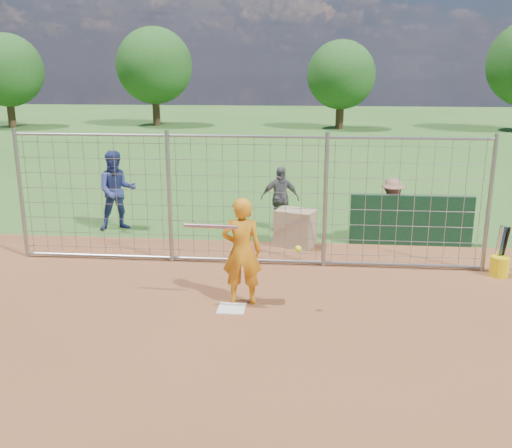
# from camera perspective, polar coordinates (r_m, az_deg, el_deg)

# --- Properties ---
(ground) EXTENTS (100.00, 100.00, 0.00)m
(ground) POSITION_cam_1_polar(r_m,az_deg,el_deg) (9.41, -2.30, -8.02)
(ground) COLOR #2D591E
(ground) RESTS_ON ground
(infield_dirt) EXTENTS (18.00, 18.00, 0.00)m
(infield_dirt) POSITION_cam_1_polar(r_m,az_deg,el_deg) (6.80, -5.83, -18.00)
(infield_dirt) COLOR brown
(infield_dirt) RESTS_ON ground
(home_plate) EXTENTS (0.43, 0.43, 0.02)m
(home_plate) POSITION_cam_1_polar(r_m,az_deg,el_deg) (9.23, -2.47, -8.45)
(home_plate) COLOR silver
(home_plate) RESTS_ON ground
(dugout_wall) EXTENTS (2.60, 0.20, 1.10)m
(dugout_wall) POSITION_cam_1_polar(r_m,az_deg,el_deg) (12.76, 15.22, 0.38)
(dugout_wall) COLOR #11381E
(dugout_wall) RESTS_ON ground
(batter) EXTENTS (0.67, 0.46, 1.77)m
(batter) POSITION_cam_1_polar(r_m,az_deg,el_deg) (9.17, -1.42, -2.73)
(batter) COLOR orange
(batter) RESTS_ON ground
(bystander_a) EXTENTS (1.12, 1.01, 1.88)m
(bystander_a) POSITION_cam_1_polar(r_m,az_deg,el_deg) (13.81, -13.74, 3.26)
(bystander_a) COLOR navy
(bystander_a) RESTS_ON ground
(bystander_b) EXTENTS (0.94, 0.48, 1.54)m
(bystander_b) POSITION_cam_1_polar(r_m,az_deg,el_deg) (13.38, 2.40, 2.56)
(bystander_b) COLOR #58595D
(bystander_b) RESTS_ON ground
(bystander_c) EXTENTS (1.05, 0.79, 1.44)m
(bystander_c) POSITION_cam_1_polar(r_m,az_deg,el_deg) (12.77, 13.41, 1.30)
(bystander_c) COLOR #885C4A
(bystander_c) RESTS_ON ground
(equipment_bin) EXTENTS (0.94, 0.79, 0.80)m
(equipment_bin) POSITION_cam_1_polar(r_m,az_deg,el_deg) (12.28, 3.96, -0.41)
(equipment_bin) COLOR tan
(equipment_bin) RESTS_ON ground
(equipment_in_play) EXTENTS (1.84, 0.13, 0.40)m
(equipment_in_play) POSITION_cam_1_polar(r_m,az_deg,el_deg) (8.83, -2.42, -0.78)
(equipment_in_play) COLOR silver
(equipment_in_play) RESTS_ON ground
(bucket_with_bats) EXTENTS (0.34, 0.37, 0.97)m
(bucket_with_bats) POSITION_cam_1_polar(r_m,az_deg,el_deg) (11.45, 23.18, -3.65)
(bucket_with_bats) COLOR yellow
(bucket_with_bats) RESTS_ON ground
(backstop_fence) EXTENTS (9.08, 0.08, 2.60)m
(backstop_fence) POSITION_cam_1_polar(r_m,az_deg,el_deg) (10.91, -0.98, 2.26)
(backstop_fence) COLOR gray
(backstop_fence) RESTS_ON ground
(tree_line) EXTENTS (44.66, 6.72, 6.48)m
(tree_line) POSITION_cam_1_polar(r_m,az_deg,el_deg) (36.74, 8.74, 15.18)
(tree_line) COLOR #3F2B19
(tree_line) RESTS_ON ground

